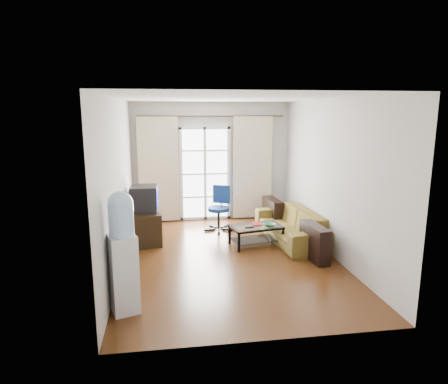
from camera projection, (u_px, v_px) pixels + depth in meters
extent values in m
plane|color=#512D13|center=(229.00, 257.00, 6.94)|extent=(5.20, 5.20, 0.00)
plane|color=white|center=(229.00, 98.00, 6.40)|extent=(5.20, 5.20, 0.00)
cube|color=beige|center=(211.00, 162.00, 9.19)|extent=(3.60, 0.02, 2.70)
cube|color=beige|center=(269.00, 223.00, 4.15)|extent=(3.60, 0.02, 2.70)
cube|color=beige|center=(119.00, 184.00, 6.41)|extent=(0.02, 5.20, 2.70)
cube|color=beige|center=(331.00, 178.00, 6.93)|extent=(0.02, 5.20, 2.70)
cube|color=white|center=(205.00, 174.00, 9.19)|extent=(1.01, 0.02, 2.04)
cube|color=white|center=(205.00, 174.00, 9.17)|extent=(1.16, 0.06, 2.15)
cylinder|color=#4C3F2D|center=(211.00, 116.00, 8.89)|extent=(3.30, 0.04, 0.04)
cube|color=beige|center=(159.00, 170.00, 8.93)|extent=(0.90, 0.07, 2.35)
cube|color=beige|center=(252.00, 168.00, 9.24)|extent=(0.90, 0.07, 2.35)
cube|color=gray|center=(246.00, 204.00, 9.42)|extent=(0.64, 0.12, 0.64)
imported|color=brown|center=(291.00, 225.00, 7.81)|extent=(2.21, 1.15, 0.61)
cube|color=silver|center=(256.00, 226.00, 7.48)|extent=(1.03, 0.71, 0.01)
cube|color=black|center=(256.00, 239.00, 7.53)|extent=(0.96, 0.64, 0.01)
cube|color=black|center=(239.00, 242.00, 7.15)|extent=(0.05, 0.05, 0.38)
cube|color=black|center=(283.00, 237.00, 7.44)|extent=(0.05, 0.05, 0.38)
cube|color=black|center=(229.00, 234.00, 7.59)|extent=(0.05, 0.05, 0.38)
cube|color=black|center=(271.00, 230.00, 7.89)|extent=(0.05, 0.05, 0.38)
imported|color=green|center=(269.00, 225.00, 7.45)|extent=(0.37, 0.37, 0.05)
imported|color=#A31A14|center=(253.00, 224.00, 7.55)|extent=(0.17, 0.22, 0.02)
cube|color=black|center=(249.00, 227.00, 7.36)|extent=(0.17, 0.06, 0.02)
cube|color=black|center=(144.00, 227.00, 7.66)|extent=(0.69, 0.92, 0.62)
cube|color=black|center=(144.00, 199.00, 7.58)|extent=(0.50, 0.54, 0.49)
cube|color=#0C19E5|center=(157.00, 198.00, 7.61)|extent=(0.02, 0.43, 0.36)
cube|color=black|center=(133.00, 199.00, 7.56)|extent=(0.16, 0.37, 0.32)
cylinder|color=black|center=(219.00, 219.00, 8.47)|extent=(0.05, 0.05, 0.48)
cylinder|color=navy|center=(219.00, 209.00, 8.42)|extent=(0.45, 0.45, 0.07)
cube|color=navy|center=(221.00, 194.00, 8.56)|extent=(0.36, 0.20, 0.39)
cube|color=silver|center=(124.00, 274.00, 4.97)|extent=(0.40, 0.40, 1.00)
cylinder|color=#9DC5F3|center=(121.00, 220.00, 4.83)|extent=(0.31, 0.31, 0.40)
sphere|color=#9DC5F3|center=(120.00, 204.00, 4.79)|extent=(0.31, 0.31, 0.31)
cube|color=black|center=(135.00, 246.00, 4.97)|extent=(0.08, 0.13, 0.11)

